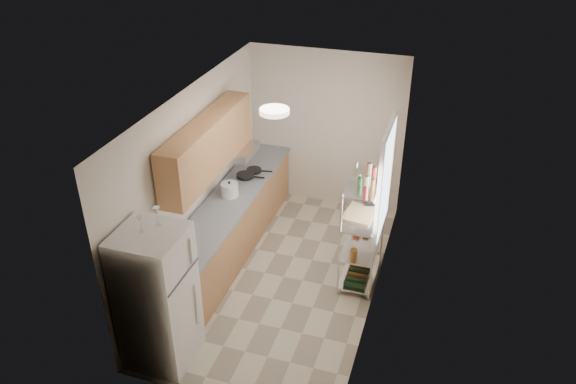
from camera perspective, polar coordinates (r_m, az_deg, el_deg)
name	(u,v)px	position (r m, az deg, el deg)	size (l,w,h in m)	color
room	(283,196)	(7.15, -0.49, -0.41)	(2.52, 4.42, 2.62)	beige
counter_run	(233,222)	(8.22, -5.62, -3.05)	(0.63, 3.51, 0.90)	tan
upper_cabinets	(208,146)	(7.35, -8.14, 4.66)	(0.33, 2.20, 0.72)	tan
range_hood	(237,150)	(8.16, -5.23, 4.26)	(0.50, 0.60, 0.12)	#B7BABC
window	(385,180)	(7.10, 9.84, 1.18)	(0.06, 1.00, 1.46)	white
bakers_rack	(364,210)	(7.29, 7.77, -1.80)	(0.45, 0.90, 1.73)	silver
ceiling_dome	(274,111)	(6.33, -1.39, 8.22)	(0.34, 0.34, 0.06)	white
refrigerator	(157,298)	(6.40, -13.12, -10.42)	(0.70, 0.70, 1.70)	white
wine_glass_a	(157,216)	(5.95, -13.15, -2.40)	(0.08, 0.08, 0.21)	silver
wine_glass_b	(140,224)	(5.89, -14.76, -3.13)	(0.07, 0.07, 0.19)	silver
rice_cooker	(230,190)	(7.94, -5.95, 0.24)	(0.24, 0.24, 0.20)	white
frying_pan_large	(245,176)	(8.45, -4.37, 1.68)	(0.27, 0.27, 0.05)	black
frying_pan_small	(254,170)	(8.58, -3.48, 2.21)	(0.23, 0.23, 0.05)	black
cutting_board	(360,214)	(7.36, 7.33, -2.20)	(0.37, 0.48, 0.03)	tan
espresso_machine	(371,195)	(7.55, 8.39, -0.26)	(0.16, 0.24, 0.28)	black
storage_bag	(358,225)	(7.84, 7.09, -3.36)	(0.09, 0.13, 0.15)	maroon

